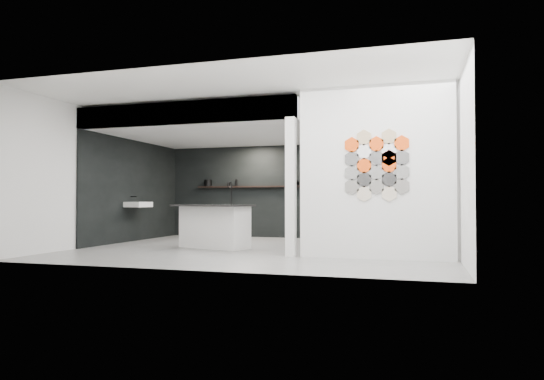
{
  "coord_description": "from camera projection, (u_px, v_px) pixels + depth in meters",
  "views": [
    {
      "loc": [
        2.86,
        -8.93,
        0.94
      ],
      "look_at": [
        0.1,
        0.3,
        1.15
      ],
      "focal_mm": 32.0,
      "sensor_mm": 36.0,
      "label": 1
    }
  ],
  "objects": [
    {
      "name": "floor",
      "position": [
        263.0,
        249.0,
        9.35
      ],
      "size": [
        7.0,
        6.0,
        0.01
      ],
      "primitive_type": "cube",
      "color": "slate"
    },
    {
      "name": "partition_panel",
      "position": [
        375.0,
        172.0,
        7.79
      ],
      "size": [
        2.45,
        0.15,
        2.8
      ],
      "primitive_type": "cube",
      "color": "silver",
      "rests_on": "floor"
    },
    {
      "name": "bay_clad_back",
      "position": [
        250.0,
        192.0,
        12.59
      ],
      "size": [
        4.4,
        0.04,
        2.35
      ],
      "primitive_type": "cube",
      "color": "black",
      "rests_on": "floor"
    },
    {
      "name": "bay_clad_left",
      "position": [
        135.0,
        191.0,
        11.33
      ],
      "size": [
        0.04,
        4.0,
        2.35
      ],
      "primitive_type": "cube",
      "color": "black",
      "rests_on": "floor"
    },
    {
      "name": "bulkhead",
      "position": [
        221.0,
        128.0,
        10.74
      ],
      "size": [
        4.4,
        4.0,
        0.4
      ],
      "primitive_type": "cube",
      "color": "silver",
      "rests_on": "corner_column"
    },
    {
      "name": "corner_column",
      "position": [
        291.0,
        187.0,
        8.18
      ],
      "size": [
        0.16,
        0.16,
        2.35
      ],
      "primitive_type": "cube",
      "color": "silver",
      "rests_on": "floor"
    },
    {
      "name": "fascia_beam",
      "position": [
        180.0,
        113.0,
        8.9
      ],
      "size": [
        4.4,
        0.16,
        0.4
      ],
      "primitive_type": "cube",
      "color": "silver",
      "rests_on": "corner_column"
    },
    {
      "name": "wall_basin",
      "position": [
        138.0,
        205.0,
        11.06
      ],
      "size": [
        0.4,
        0.6,
        0.12
      ],
      "primitive_type": "cube",
      "color": "silver",
      "rests_on": "bay_clad_left"
    },
    {
      "name": "display_shelf",
      "position": [
        252.0,
        187.0,
        12.47
      ],
      "size": [
        3.0,
        0.15,
        0.04
      ],
      "primitive_type": "cube",
      "color": "black",
      "rests_on": "bay_clad_back"
    },
    {
      "name": "kitchen_island",
      "position": [
        214.0,
        226.0,
        9.58
      ],
      "size": [
        1.78,
        1.2,
        1.32
      ],
      "rotation": [
        0.0,
        0.0,
        -0.32
      ],
      "color": "silver",
      "rests_on": "floor"
    },
    {
      "name": "stockpot",
      "position": [
        208.0,
        183.0,
        12.82
      ],
      "size": [
        0.26,
        0.26,
        0.17
      ],
      "primitive_type": "cylinder",
      "rotation": [
        0.0,
        0.0,
        0.3
      ],
      "color": "black",
      "rests_on": "display_shelf"
    },
    {
      "name": "kettle",
      "position": [
        295.0,
        182.0,
        12.14
      ],
      "size": [
        0.22,
        0.22,
        0.15
      ],
      "primitive_type": "ellipsoid",
      "rotation": [
        0.0,
        0.0,
        -0.29
      ],
      "color": "black",
      "rests_on": "display_shelf"
    },
    {
      "name": "glass_bowl",
      "position": [
        303.0,
        184.0,
        12.08
      ],
      "size": [
        0.15,
        0.15,
        0.09
      ],
      "primitive_type": "cylinder",
      "rotation": [
        0.0,
        0.0,
        0.16
      ],
      "color": "gray",
      "rests_on": "display_shelf"
    },
    {
      "name": "glass_vase",
      "position": [
        303.0,
        183.0,
        12.08
      ],
      "size": [
        0.12,
        0.12,
        0.14
      ],
      "primitive_type": "cylinder",
      "rotation": [
        0.0,
        0.0,
        0.18
      ],
      "color": "gray",
      "rests_on": "display_shelf"
    },
    {
      "name": "bottle_dark",
      "position": [
        236.0,
        183.0,
        12.59
      ],
      "size": [
        0.07,
        0.07,
        0.17
      ],
      "primitive_type": "cylinder",
      "rotation": [
        0.0,
        0.0,
        -0.05
      ],
      "color": "black",
      "rests_on": "display_shelf"
    },
    {
      "name": "utensil_cup",
      "position": [
        229.0,
        184.0,
        12.65
      ],
      "size": [
        0.09,
        0.09,
        0.1
      ],
      "primitive_type": "cylinder",
      "rotation": [
        0.0,
        0.0,
        0.12
      ],
      "color": "black",
      "rests_on": "display_shelf"
    },
    {
      "name": "hex_tile_cluster",
      "position": [
        377.0,
        165.0,
        7.7
      ],
      "size": [
        1.04,
        0.02,
        1.16
      ],
      "color": "#66635E",
      "rests_on": "partition_panel"
    }
  ]
}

